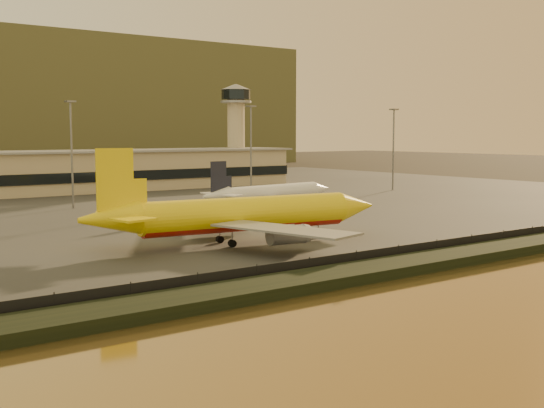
{
  "coord_description": "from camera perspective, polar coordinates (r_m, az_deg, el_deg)",
  "views": [
    {
      "loc": [
        -67.32,
        -77.56,
        17.86
      ],
      "look_at": [
        -1.38,
        12.0,
        6.37
      ],
      "focal_mm": 45.0,
      "sensor_mm": 36.0,
      "label": 1
    }
  ],
  "objects": [
    {
      "name": "gse_vehicle_yellow",
      "position": [
        137.06,
        -0.43,
        -1.17
      ],
      "size": [
        3.81,
        2.46,
        1.58
      ],
      "primitive_type": "cube",
      "rotation": [
        0.0,
        0.0,
        0.27
      ],
      "color": "yellow",
      "rests_on": "tarmac"
    },
    {
      "name": "tarmac",
      "position": [
        186.07,
        -14.98,
        0.22
      ],
      "size": [
        320.0,
        220.0,
        0.2
      ],
      "primitive_type": "cube",
      "color": "#2D2D2D",
      "rests_on": "ground"
    },
    {
      "name": "terminal_building",
      "position": [
        210.18,
        -21.78,
        2.31
      ],
      "size": [
        202.0,
        25.0,
        12.6
      ],
      "color": "tan",
      "rests_on": "tarmac"
    },
    {
      "name": "ground",
      "position": [
        104.24,
        4.54,
        -3.99
      ],
      "size": [
        900.0,
        900.0,
        0.0
      ],
      "primitive_type": "plane",
      "color": "black",
      "rests_on": "ground"
    },
    {
      "name": "dhl_cargo_jet",
      "position": [
        109.73,
        -2.56,
        -0.92
      ],
      "size": [
        52.15,
        50.65,
        15.58
      ],
      "rotation": [
        0.0,
        0.0,
        -0.13
      ],
      "color": "yellow",
      "rests_on": "tarmac"
    },
    {
      "name": "embankment",
      "position": [
        92.16,
        11.5,
        -4.95
      ],
      "size": [
        320.0,
        7.0,
        1.4
      ],
      "primitive_type": "cube",
      "color": "black",
      "rests_on": "ground"
    },
    {
      "name": "control_tower",
      "position": [
        249.74,
        -3.02,
        6.76
      ],
      "size": [
        11.2,
        11.2,
        35.5
      ],
      "color": "tan",
      "rests_on": "tarmac"
    },
    {
      "name": "gse_vehicle_white",
      "position": [
        131.41,
        -8.89,
        -1.52
      ],
      "size": [
        4.16,
        2.8,
        1.72
      ],
      "primitive_type": "cube",
      "rotation": [
        0.0,
        0.0,
        0.31
      ],
      "color": "white",
      "rests_on": "tarmac"
    },
    {
      "name": "perimeter_fence",
      "position": [
        94.73,
        9.71,
        -4.26
      ],
      "size": [
        300.0,
        0.05,
        2.2
      ],
      "primitive_type": "cube",
      "color": "black",
      "rests_on": "tarmac"
    },
    {
      "name": "apron_light_masts",
      "position": [
        173.36,
        -8.04,
        5.13
      ],
      "size": [
        152.2,
        12.2,
        25.4
      ],
      "color": "slate",
      "rests_on": "tarmac"
    },
    {
      "name": "white_narrowbody_jet",
      "position": [
        162.2,
        -0.09,
        0.88
      ],
      "size": [
        40.41,
        39.17,
        11.61
      ],
      "rotation": [
        0.0,
        0.0,
        0.12
      ],
      "color": "white",
      "rests_on": "tarmac"
    }
  ]
}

